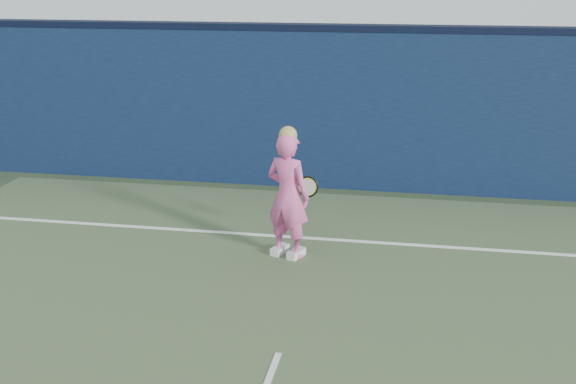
# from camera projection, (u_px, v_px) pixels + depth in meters

# --- Properties ---
(backstop_wall) EXTENTS (24.00, 0.40, 2.50)m
(backstop_wall) POSITION_uv_depth(u_px,v_px,m) (345.00, 111.00, 11.49)
(backstop_wall) COLOR #0B1833
(backstop_wall) RESTS_ON ground
(wall_cap) EXTENTS (24.00, 0.42, 0.10)m
(wall_cap) POSITION_uv_depth(u_px,v_px,m) (347.00, 28.00, 11.11)
(wall_cap) COLOR black
(wall_cap) RESTS_ON backstop_wall
(player) EXTENTS (0.67, 0.56, 1.65)m
(player) POSITION_uv_depth(u_px,v_px,m) (288.00, 195.00, 8.76)
(player) COLOR #EB5BA6
(player) RESTS_ON ground
(racket) EXTENTS (0.50, 0.18, 0.28)m
(racket) POSITION_uv_depth(u_px,v_px,m) (306.00, 187.00, 9.13)
(racket) COLOR black
(racket) RESTS_ON ground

